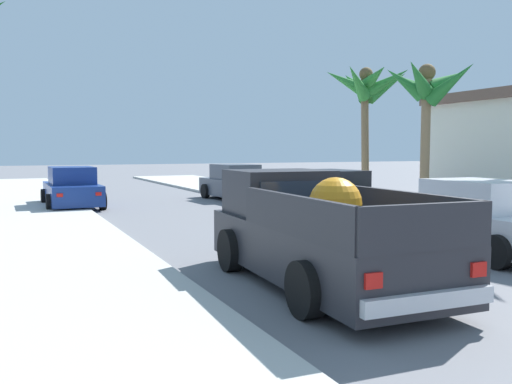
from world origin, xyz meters
TOP-DOWN VIEW (x-y plane):
  - sidewalk_left at (-5.52, 12.00)m, footprint 4.84×60.00m
  - sidewalk_right at (5.52, 12.00)m, footprint 4.84×60.00m
  - curb_left at (-4.50, 12.00)m, footprint 0.16×60.00m
  - curb_right at (4.50, 12.00)m, footprint 0.16×60.00m
  - pickup_truck at (-1.19, 7.92)m, footprint 2.40×5.30m
  - car_left_near at (-3.49, 21.69)m, footprint 2.05×4.27m
  - car_right_near at (3.35, 8.64)m, footprint 2.21×4.34m
  - car_right_mid at (3.58, 14.74)m, footprint 2.14×4.31m
  - car_left_far at (3.33, 22.01)m, footprint 2.19×4.33m
  - palm_tree_left_fore at (7.76, 15.25)m, footprint 3.73×3.97m
  - palm_tree_left_mid at (8.11, 19.14)m, footprint 3.81×3.53m

SIDE VIEW (x-z plane):
  - curb_left at x=-4.50m, z-range 0.00..0.10m
  - curb_right at x=4.50m, z-range 0.00..0.10m
  - sidewalk_left at x=-5.52m, z-range 0.00..0.12m
  - sidewalk_right at x=5.52m, z-range 0.00..0.12m
  - car_left_near at x=-3.49m, z-range -0.06..1.48m
  - car_right_near at x=3.35m, z-range -0.06..1.48m
  - car_right_mid at x=3.58m, z-range -0.06..1.48m
  - car_left_far at x=3.33m, z-range -0.06..1.48m
  - pickup_truck at x=-1.19m, z-range -0.10..1.70m
  - palm_tree_left_fore at x=7.76m, z-range 1.65..6.90m
  - palm_tree_left_mid at x=8.11m, z-range 1.88..7.56m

